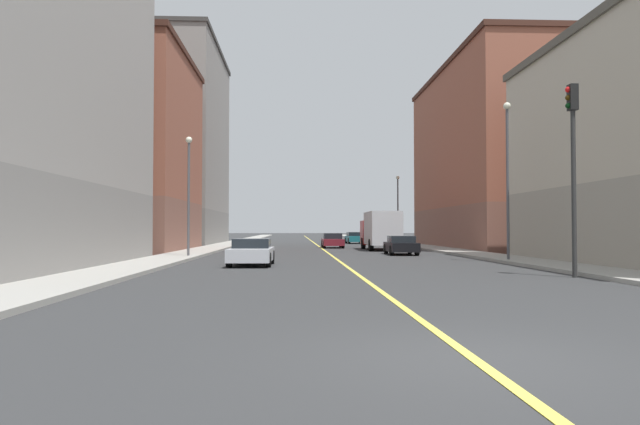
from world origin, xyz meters
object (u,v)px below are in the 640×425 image
object	(u,v)px
car_black	(401,245)
car_maroon	(332,241)
building_right_midblock	(111,152)
box_truck	(380,230)
building_right_distant	(166,146)
street_lamp_right_near	(189,183)
street_lamp_left_near	(508,165)
car_teal	(355,238)
street_lamp_left_far	(398,202)
traffic_light_left_near	(573,154)
building_left_mid	(506,158)
car_silver	(252,252)

from	to	relation	value
car_black	car_maroon	bearing A→B (deg)	105.18
building_right_midblock	box_truck	distance (m)	21.15
building_right_distant	street_lamp_right_near	size ratio (longest dim) A/B	3.10
street_lamp_left_near	street_lamp_right_near	size ratio (longest dim) A/B	1.16
car_maroon	street_lamp_right_near	bearing A→B (deg)	-119.08
car_teal	building_right_midblock	bearing A→B (deg)	-134.55
street_lamp_left_far	car_black	size ratio (longest dim) A/B	1.70
car_black	box_truck	distance (m)	7.88
traffic_light_left_near	car_teal	world-z (taller)	traffic_light_left_near
building_right_distant	car_teal	distance (m)	22.69
building_left_mid	street_lamp_right_near	world-z (taller)	building_left_mid
traffic_light_left_near	car_maroon	xyz separation A→B (m)	(-6.26, 30.10, -3.64)
building_right_midblock	traffic_light_left_near	size ratio (longest dim) A/B	2.21
car_black	box_truck	size ratio (longest dim) A/B	0.54
car_maroon	car_black	bearing A→B (deg)	-74.82
car_black	traffic_light_left_near	bearing A→B (deg)	-80.90
street_lamp_left_far	car_silver	size ratio (longest dim) A/B	1.75
street_lamp_left_near	traffic_light_left_near	bearing A→B (deg)	-96.68
car_maroon	car_black	xyz separation A→B (m)	(3.52, -12.98, -0.00)
building_left_mid	car_maroon	distance (m)	16.56
building_right_distant	street_lamp_left_near	bearing A→B (deg)	-53.77
street_lamp_left_far	car_black	distance (m)	22.22
building_right_midblock	traffic_light_left_near	xyz separation A→B (m)	(23.17, -23.58, -3.11)
building_right_midblock	car_black	distance (m)	22.46
car_teal	box_truck	bearing A→B (deg)	-90.04
building_right_distant	car_black	bearing A→B (deg)	-50.24
car_maroon	car_silver	size ratio (longest dim) A/B	0.99
building_right_midblock	car_teal	xyz separation A→B (m)	(20.31, 20.64, -6.72)
building_right_midblock	car_silver	world-z (taller)	building_right_midblock
building_right_midblock	street_lamp_left_far	bearing A→B (deg)	32.02
street_lamp_right_near	car_maroon	distance (m)	19.45
street_lamp_left_near	car_maroon	bearing A→B (deg)	108.76
street_lamp_right_near	street_lamp_left_far	distance (m)	30.23
traffic_light_left_near	street_lamp_left_far	world-z (taller)	street_lamp_left_far
building_right_distant	car_silver	size ratio (longest dim) A/B	5.26
building_right_distant	car_maroon	size ratio (longest dim) A/B	5.29
traffic_light_left_near	street_lamp_left_near	bearing A→B (deg)	83.32
street_lamp_left_far	car_silver	world-z (taller)	street_lamp_left_far
building_left_mid	car_maroon	bearing A→B (deg)	175.70
traffic_light_left_near	building_left_mid	bearing A→B (deg)	73.41
street_lamp_left_far	car_black	world-z (taller)	street_lamp_left_far
building_right_distant	street_lamp_left_far	xyz separation A→B (m)	(24.18, -2.98, -6.07)
car_maroon	street_lamp_left_near	bearing A→B (deg)	-71.24
building_left_mid	car_teal	size ratio (longest dim) A/B	5.00
car_black	building_left_mid	bearing A→B (deg)	46.19
car_teal	car_silver	world-z (taller)	car_teal
building_left_mid	building_right_midblock	size ratio (longest dim) A/B	1.56
car_silver	building_left_mid	bearing A→B (deg)	47.75
traffic_light_left_near	car_maroon	size ratio (longest dim) A/B	1.69
car_teal	building_left_mid	bearing A→B (deg)	-52.97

